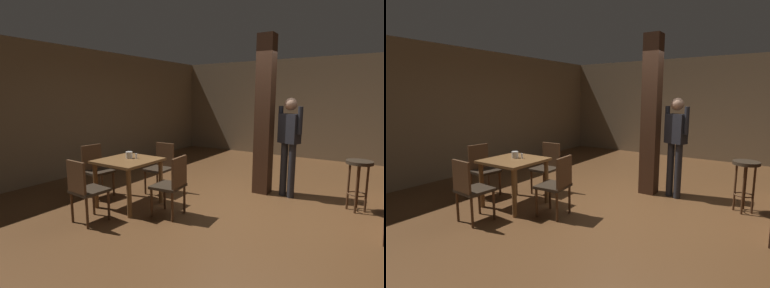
% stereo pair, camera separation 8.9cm
% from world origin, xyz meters
% --- Properties ---
extents(ground_plane, '(10.80, 10.80, 0.00)m').
position_xyz_m(ground_plane, '(0.00, 0.00, 0.00)').
color(ground_plane, brown).
extents(wall_back, '(8.00, 0.10, 2.80)m').
position_xyz_m(wall_back, '(0.00, 4.50, 1.40)').
color(wall_back, '#756047').
rests_on(wall_back, ground_plane).
extents(wall_left, '(0.10, 9.00, 2.80)m').
position_xyz_m(wall_left, '(-4.00, 0.00, 1.40)').
color(wall_left, '#756047').
rests_on(wall_left, ground_plane).
extents(pillar, '(0.28, 0.28, 2.80)m').
position_xyz_m(pillar, '(-0.03, 0.79, 1.40)').
color(pillar, '#382114').
rests_on(pillar, ground_plane).
extents(dining_table, '(0.86, 0.86, 0.76)m').
position_xyz_m(dining_table, '(-1.59, -1.03, 0.62)').
color(dining_table, brown).
rests_on(dining_table, ground_plane).
extents(chair_south, '(0.44, 0.44, 0.89)m').
position_xyz_m(chair_south, '(-1.59, -1.86, 0.51)').
color(chair_south, '#2D2319').
rests_on(chair_south, ground_plane).
extents(chair_east, '(0.46, 0.46, 0.89)m').
position_xyz_m(chair_east, '(-0.73, -1.01, 0.51)').
color(chair_east, '#2D2319').
rests_on(chair_east, ground_plane).
extents(chair_north, '(0.43, 0.43, 0.89)m').
position_xyz_m(chair_north, '(-1.58, -0.21, 0.51)').
color(chair_north, '#2D2319').
rests_on(chair_north, ground_plane).
extents(chair_west, '(0.47, 0.47, 0.89)m').
position_xyz_m(chair_west, '(-2.42, -1.00, 0.51)').
color(chair_west, '#2D2319').
rests_on(chair_west, ground_plane).
extents(napkin_cup, '(0.11, 0.11, 0.11)m').
position_xyz_m(napkin_cup, '(-1.65, -0.95, 0.81)').
color(napkin_cup, beige).
rests_on(napkin_cup, dining_table).
extents(salt_shaker, '(0.03, 0.03, 0.08)m').
position_xyz_m(salt_shaker, '(-1.53, -0.91, 0.80)').
color(salt_shaker, silver).
rests_on(salt_shaker, dining_table).
extents(standing_person, '(0.47, 0.31, 1.72)m').
position_xyz_m(standing_person, '(0.42, 0.80, 1.00)').
color(standing_person, black).
rests_on(standing_person, ground_plane).
extents(bar_stool_near, '(0.38, 0.38, 0.79)m').
position_xyz_m(bar_stool_near, '(1.50, 0.70, 0.60)').
color(bar_stool_near, '#2D2319').
rests_on(bar_stool_near, ground_plane).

